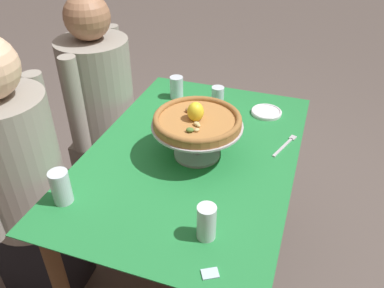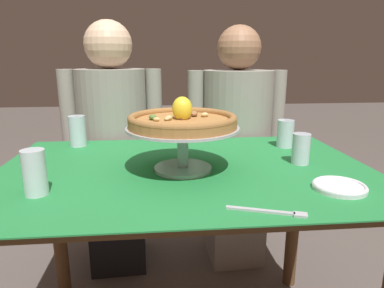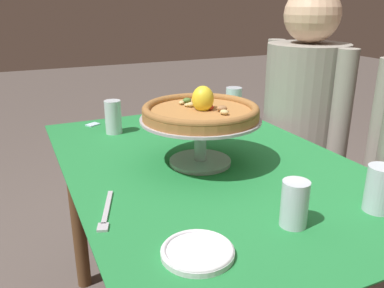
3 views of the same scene
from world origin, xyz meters
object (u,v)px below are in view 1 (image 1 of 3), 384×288
(pizza_stand, at_px, (197,134))
(water_glass_back_right, at_px, (177,89))
(sugar_packet, at_px, (210,274))
(water_glass_front_left, at_px, (206,224))
(diner_right, at_px, (102,115))
(pizza, at_px, (197,120))
(dinner_fork, at_px, (286,145))
(water_glass_side_right, at_px, (218,98))
(side_plate, at_px, (266,112))
(water_glass_back_left, at_px, (61,189))
(diner_left, at_px, (24,188))

(pizza_stand, xyz_separation_m, water_glass_back_right, (0.45, 0.26, -0.05))
(sugar_packet, bearing_deg, pizza_stand, 22.12)
(water_glass_front_left, xyz_separation_m, diner_right, (0.74, 0.82, -0.17))
(pizza, relative_size, dinner_fork, 1.86)
(diner_right, bearing_deg, pizza, -116.77)
(water_glass_side_right, xyz_separation_m, side_plate, (0.01, -0.24, -0.04))
(water_glass_back_left, xyz_separation_m, diner_right, (0.75, 0.29, -0.17))
(side_plate, relative_size, diner_right, 0.12)
(water_glass_side_right, bearing_deg, diner_left, 139.52)
(pizza, xyz_separation_m, diner_left, (-0.31, 0.65, -0.28))
(diner_left, bearing_deg, side_plate, -49.42)
(pizza, bearing_deg, sugar_packet, -157.83)
(diner_left, bearing_deg, pizza_stand, -64.49)
(water_glass_side_right, bearing_deg, water_glass_front_left, -166.45)
(diner_left, bearing_deg, diner_right, 0.17)
(pizza, distance_m, dinner_fork, 0.42)
(water_glass_back_left, relative_size, water_glass_back_right, 1.13)
(water_glass_side_right, bearing_deg, side_plate, -86.82)
(pizza_stand, bearing_deg, side_plate, -26.32)
(water_glass_front_left, bearing_deg, pizza_stand, 22.19)
(water_glass_side_right, bearing_deg, water_glass_back_left, 158.46)
(water_glass_back_left, distance_m, sugar_packet, 0.60)
(pizza, bearing_deg, water_glass_front_left, -157.74)
(pizza, height_order, diner_left, diner_left)
(water_glass_side_right, height_order, water_glass_back_right, water_glass_back_right)
(water_glass_back_left, distance_m, diner_right, 0.82)
(water_glass_side_right, relative_size, water_glass_back_right, 0.95)
(sugar_packet, bearing_deg, pizza, 22.17)
(side_plate, relative_size, dinner_fork, 0.79)
(side_plate, bearing_deg, pizza, 153.63)
(sugar_packet, bearing_deg, water_glass_front_left, 21.91)
(water_glass_back_left, height_order, dinner_fork, water_glass_back_left)
(water_glass_back_left, xyz_separation_m, water_glass_back_right, (0.86, -0.10, -0.01))
(pizza, bearing_deg, pizza_stand, -76.54)
(water_glass_back_right, distance_m, diner_right, 0.44)
(water_glass_front_left, bearing_deg, diner_left, 83.08)
(water_glass_back_right, bearing_deg, diner_right, 106.30)
(pizza_stand, distance_m, diner_left, 0.75)
(water_glass_back_right, relative_size, side_plate, 0.77)
(water_glass_side_right, distance_m, diner_left, 0.97)
(pizza_stand, distance_m, water_glass_front_left, 0.45)
(pizza_stand, xyz_separation_m, water_glass_front_left, (-0.41, -0.17, -0.05))
(water_glass_back_right, relative_size, sugar_packet, 2.27)
(water_glass_back_right, bearing_deg, pizza_stand, -149.74)
(diner_right, bearing_deg, water_glass_front_left, -132.02)
(water_glass_back_right, distance_m, dinner_fork, 0.65)
(water_glass_front_left, distance_m, dinner_fork, 0.63)
(water_glass_side_right, bearing_deg, sugar_packet, -165.23)
(water_glass_back_left, bearing_deg, pizza_stand, -40.81)
(water_glass_side_right, height_order, water_glass_back_left, water_glass_back_left)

